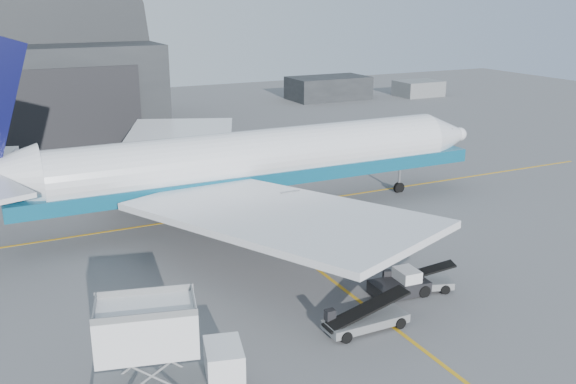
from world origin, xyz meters
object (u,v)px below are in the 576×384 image
airliner (238,163)px  belt_loader_b (416,282)px  pushback_tug (401,285)px  catering_truck (161,352)px  belt_loader_a (365,319)px

airliner → belt_loader_b: size_ratio=10.01×
airliner → pushback_tug: (3.53, -18.04, -4.07)m
airliner → pushback_tug: bearing=-78.9°
catering_truck → belt_loader_a: 11.98m
catering_truck → pushback_tug: catering_truck is taller
pushback_tug → belt_loader_b: bearing=2.4°
airliner → catering_truck: 25.55m
belt_loader_b → pushback_tug: bearing=-162.2°
catering_truck → airliner: bearing=73.8°
pushback_tug → belt_loader_a: bearing=-144.8°
airliner → belt_loader_b: 19.11m
belt_loader_a → belt_loader_b: belt_loader_a is taller
pushback_tug → belt_loader_b: belt_loader_b is taller
belt_loader_a → pushback_tug: bearing=32.0°
pushback_tug → belt_loader_a: 5.20m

